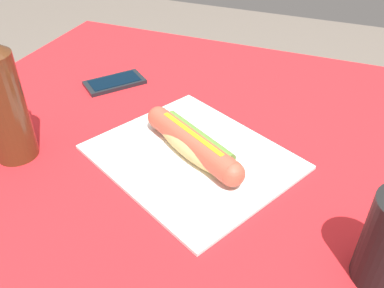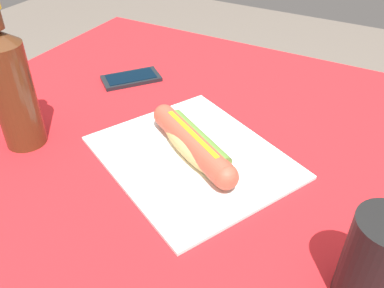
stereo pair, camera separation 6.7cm
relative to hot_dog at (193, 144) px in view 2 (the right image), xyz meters
name	(u,v)px [view 2 (the right image)]	position (x,y,z in m)	size (l,w,h in m)	color
dining_table	(215,216)	(0.04, 0.02, -0.16)	(1.14, 0.94, 0.77)	brown
paper_wrapper	(192,157)	(0.00, 0.00, -0.03)	(0.31, 0.26, 0.01)	white
hot_dog	(193,144)	(0.00, 0.00, 0.00)	(0.21, 0.14, 0.05)	#DBB26B
cell_phone	(131,78)	(-0.25, 0.18, -0.03)	(0.13, 0.14, 0.01)	black
soda_bottle	(12,88)	(-0.28, -0.10, 0.08)	(0.07, 0.07, 0.25)	#4C2814
drinking_cup	(376,263)	(0.30, -0.13, 0.03)	(0.07, 0.07, 0.12)	black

